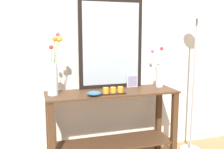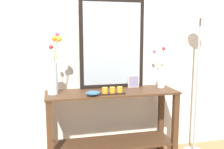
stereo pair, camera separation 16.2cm
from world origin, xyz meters
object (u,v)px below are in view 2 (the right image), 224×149
tall_vase_left (53,73)px  decorative_bowl (93,93)px  vase_right (161,75)px  floor_lamp (198,58)px  candle_tray (112,91)px  picture_frame_small (134,81)px  mirror_leaning (112,44)px  console_table (112,120)px

tall_vase_left → decorative_bowl: 0.43m
vase_right → floor_lamp: (0.43, -0.01, 0.17)m
floor_lamp → vase_right: bearing=178.2°
candle_tray → decorative_bowl: bearing=-172.3°
candle_tray → floor_lamp: 1.07m
candle_tray → picture_frame_small: picture_frame_small is taller
mirror_leaning → tall_vase_left: (-0.62, -0.17, -0.27)m
picture_frame_small → floor_lamp: (0.73, -0.08, 0.25)m
vase_right → floor_lamp: bearing=-1.8°
picture_frame_small → floor_lamp: bearing=-6.5°
decorative_bowl → console_table: bearing=32.4°
vase_right → decorative_bowl: (-0.78, -0.20, -0.11)m
tall_vase_left → vase_right: size_ratio=1.35×
console_table → vase_right: size_ratio=3.02×
vase_right → picture_frame_small: vase_right is taller
console_table → tall_vase_left: size_ratio=2.24×
console_table → mirror_leaning: bearing=76.0°
tall_vase_left → console_table: bearing=-0.9°
candle_tray → floor_lamp: size_ratio=0.15×
picture_frame_small → floor_lamp: floor_lamp is taller
picture_frame_small → floor_lamp: 0.77m
candle_tray → decorative_bowl: 0.20m
vase_right → candle_tray: size_ratio=1.81×
tall_vase_left → vase_right: 1.15m
vase_right → floor_lamp: floor_lamp is taller
mirror_leaning → decorative_bowl: mirror_leaning is taller
console_table → mirror_leaning: size_ratio=1.41×
console_table → floor_lamp: (1.00, 0.05, 0.61)m
mirror_leaning → decorative_bowl: bearing=-129.6°
mirror_leaning → decorative_bowl: (-0.27, -0.32, -0.45)m
vase_right → decorative_bowl: 0.82m
tall_vase_left → decorative_bowl: bearing=-22.5°
mirror_leaning → floor_lamp: bearing=-7.8°
mirror_leaning → floor_lamp: (0.95, -0.13, -0.16)m
mirror_leaning → candle_tray: (-0.07, -0.29, -0.44)m
candle_tray → picture_frame_small: bearing=39.6°
console_table → decorative_bowl: 0.42m
vase_right → picture_frame_small: (-0.29, 0.07, -0.07)m
vase_right → picture_frame_small: 0.31m
decorative_bowl → picture_frame_small: bearing=28.9°
mirror_leaning → decorative_bowl: size_ratio=6.98×
decorative_bowl → tall_vase_left: bearing=157.5°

